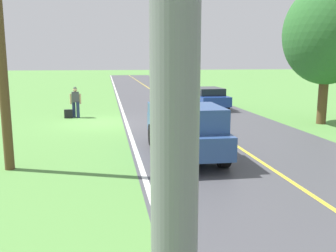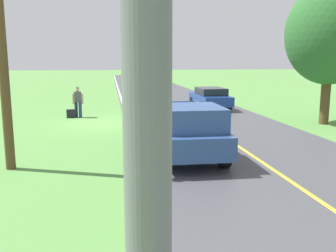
{
  "view_description": "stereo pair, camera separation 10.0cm",
  "coord_description": "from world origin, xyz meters",
  "px_view_note": "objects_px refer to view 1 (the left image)",
  "views": [
    {
      "loc": [
        -0.31,
        19.21,
        3.23
      ],
      "look_at": [
        -1.88,
        9.79,
        1.51
      ],
      "focal_mm": 39.47,
      "sensor_mm": 36.0,
      "label": 1
    },
    {
      "loc": [
        -0.4,
        19.23,
        3.23
      ],
      "look_at": [
        -1.88,
        9.79,
        1.51
      ],
      "focal_mm": 39.47,
      "sensor_mm": 36.0,
      "label": 2
    }
  ],
  "objects_px": {
    "hitchhiker_walking": "(75,100)",
    "tree_far_side_near": "(327,34)",
    "sedan_near_oncoming": "(208,97)",
    "suitcase_carried": "(68,114)",
    "pickup_truck_passing": "(185,128)"
  },
  "relations": [
    {
      "from": "suitcase_carried",
      "to": "tree_far_side_near",
      "type": "relative_size",
      "value": 0.07
    },
    {
      "from": "tree_far_side_near",
      "to": "suitcase_carried",
      "type": "bearing_deg",
      "value": -17.4
    },
    {
      "from": "pickup_truck_passing",
      "to": "hitchhiker_walking",
      "type": "bearing_deg",
      "value": -65.29
    },
    {
      "from": "hitchhiker_walking",
      "to": "tree_far_side_near",
      "type": "height_order",
      "value": "tree_far_side_near"
    },
    {
      "from": "suitcase_carried",
      "to": "pickup_truck_passing",
      "type": "distance_m",
      "value": 10.41
    },
    {
      "from": "tree_far_side_near",
      "to": "pickup_truck_passing",
      "type": "bearing_deg",
      "value": 32.25
    },
    {
      "from": "hitchhiker_walking",
      "to": "tree_far_side_near",
      "type": "distance_m",
      "value": 13.66
    },
    {
      "from": "sedan_near_oncoming",
      "to": "pickup_truck_passing",
      "type": "bearing_deg",
      "value": 71.05
    },
    {
      "from": "suitcase_carried",
      "to": "tree_far_side_near",
      "type": "distance_m",
      "value": 14.21
    },
    {
      "from": "suitcase_carried",
      "to": "tree_far_side_near",
      "type": "bearing_deg",
      "value": 67.01
    },
    {
      "from": "hitchhiker_walking",
      "to": "tree_far_side_near",
      "type": "xyz_separation_m",
      "value": [
        -12.54,
        4.18,
        3.48
      ]
    },
    {
      "from": "hitchhiker_walking",
      "to": "sedan_near_oncoming",
      "type": "height_order",
      "value": "hitchhiker_walking"
    },
    {
      "from": "hitchhiker_walking",
      "to": "sedan_near_oncoming",
      "type": "relative_size",
      "value": 0.39
    },
    {
      "from": "suitcase_carried",
      "to": "sedan_near_oncoming",
      "type": "distance_m",
      "value": 9.2
    },
    {
      "from": "sedan_near_oncoming",
      "to": "hitchhiker_walking",
      "type": "bearing_deg",
      "value": 16.67
    }
  ]
}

